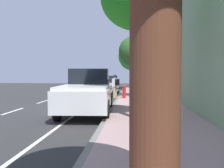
{
  "coord_description": "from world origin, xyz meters",
  "views": [
    {
      "loc": [
        2.9,
        -13.86,
        1.75
      ],
      "look_at": [
        1.38,
        6.56,
        0.92
      ],
      "focal_mm": 42.94,
      "sensor_mm": 36.0,
      "label": 1
    }
  ],
  "objects_px": {
    "fire_hydrant": "(124,91)",
    "pedestrian_on_phone": "(146,82)",
    "street_tree_far_end": "(135,53)",
    "street_tree_corner": "(134,56)",
    "cyclist_with_backpack": "(115,84)",
    "street_tree_mid_block": "(138,0)",
    "parked_pickup_white_second": "(88,93)",
    "parked_sedan_silver_mid": "(109,84)",
    "bicycle_at_curb": "(113,92)"
  },
  "relations": [
    {
      "from": "fire_hydrant",
      "to": "pedestrian_on_phone",
      "type": "bearing_deg",
      "value": 62.35
    },
    {
      "from": "street_tree_far_end",
      "to": "street_tree_corner",
      "type": "bearing_deg",
      "value": 90.0
    },
    {
      "from": "cyclist_with_backpack",
      "to": "street_tree_mid_block",
      "type": "relative_size",
      "value": 0.31
    },
    {
      "from": "street_tree_mid_block",
      "to": "fire_hydrant",
      "type": "height_order",
      "value": "street_tree_mid_block"
    },
    {
      "from": "parked_pickup_white_second",
      "to": "fire_hydrant",
      "type": "relative_size",
      "value": 6.4
    },
    {
      "from": "parked_sedan_silver_mid",
      "to": "street_tree_corner",
      "type": "bearing_deg",
      "value": 68.82
    },
    {
      "from": "street_tree_mid_block",
      "to": "street_tree_far_end",
      "type": "height_order",
      "value": "street_tree_mid_block"
    },
    {
      "from": "parked_sedan_silver_mid",
      "to": "street_tree_far_end",
      "type": "height_order",
      "value": "street_tree_far_end"
    },
    {
      "from": "bicycle_at_curb",
      "to": "street_tree_far_end",
      "type": "height_order",
      "value": "street_tree_far_end"
    },
    {
      "from": "parked_pickup_white_second",
      "to": "street_tree_mid_block",
      "type": "height_order",
      "value": "street_tree_mid_block"
    },
    {
      "from": "street_tree_far_end",
      "to": "parked_pickup_white_second",
      "type": "bearing_deg",
      "value": -106.21
    },
    {
      "from": "parked_pickup_white_second",
      "to": "parked_sedan_silver_mid",
      "type": "bearing_deg",
      "value": 90.89
    },
    {
      "from": "bicycle_at_curb",
      "to": "pedestrian_on_phone",
      "type": "bearing_deg",
      "value": 24.01
    },
    {
      "from": "street_tree_corner",
      "to": "pedestrian_on_phone",
      "type": "xyz_separation_m",
      "value": [
        0.91,
        -9.59,
        -2.52
      ]
    },
    {
      "from": "street_tree_far_end",
      "to": "street_tree_corner",
      "type": "xyz_separation_m",
      "value": [
        -0.0,
        11.39,
        0.43
      ]
    },
    {
      "from": "cyclist_with_backpack",
      "to": "parked_pickup_white_second",
      "type": "bearing_deg",
      "value": -95.61
    },
    {
      "from": "fire_hydrant",
      "to": "parked_sedan_silver_mid",
      "type": "bearing_deg",
      "value": 103.42
    },
    {
      "from": "cyclist_with_backpack",
      "to": "street_tree_mid_block",
      "type": "bearing_deg",
      "value": -81.58
    },
    {
      "from": "street_tree_mid_block",
      "to": "street_tree_corner",
      "type": "distance_m",
      "value": 20.45
    },
    {
      "from": "street_tree_corner",
      "to": "street_tree_mid_block",
      "type": "bearing_deg",
      "value": -90.0
    },
    {
      "from": "bicycle_at_curb",
      "to": "cyclist_with_backpack",
      "type": "bearing_deg",
      "value": -64.63
    },
    {
      "from": "street_tree_corner",
      "to": "street_tree_far_end",
      "type": "bearing_deg",
      "value": -90.0
    },
    {
      "from": "cyclist_with_backpack",
      "to": "pedestrian_on_phone",
      "type": "bearing_deg",
      "value": 34.73
    },
    {
      "from": "parked_pickup_white_second",
      "to": "cyclist_with_backpack",
      "type": "xyz_separation_m",
      "value": [
        0.73,
        7.45,
        0.1
      ]
    },
    {
      "from": "parked_sedan_silver_mid",
      "to": "street_tree_mid_block",
      "type": "xyz_separation_m",
      "value": [
        2.3,
        -14.5,
        3.59
      ]
    },
    {
      "from": "street_tree_corner",
      "to": "pedestrian_on_phone",
      "type": "bearing_deg",
      "value": -84.6
    },
    {
      "from": "parked_pickup_white_second",
      "to": "street_tree_corner",
      "type": "distance_m",
      "value": 18.93
    },
    {
      "from": "street_tree_mid_block",
      "to": "parked_sedan_silver_mid",
      "type": "bearing_deg",
      "value": 99.02
    },
    {
      "from": "bicycle_at_curb",
      "to": "street_tree_far_end",
      "type": "xyz_separation_m",
      "value": [
        1.59,
        -0.68,
        2.82
      ]
    },
    {
      "from": "parked_sedan_silver_mid",
      "to": "fire_hydrant",
      "type": "height_order",
      "value": "parked_sedan_silver_mid"
    },
    {
      "from": "pedestrian_on_phone",
      "to": "cyclist_with_backpack",
      "type": "bearing_deg",
      "value": -145.27
    },
    {
      "from": "street_tree_far_end",
      "to": "street_tree_mid_block",
      "type": "bearing_deg",
      "value": -90.0
    },
    {
      "from": "street_tree_far_end",
      "to": "fire_hydrant",
      "type": "xyz_separation_m",
      "value": [
        -0.7,
        -1.27,
        -2.61
      ]
    },
    {
      "from": "bicycle_at_curb",
      "to": "pedestrian_on_phone",
      "type": "distance_m",
      "value": 2.83
    },
    {
      "from": "parked_pickup_white_second",
      "to": "parked_sedan_silver_mid",
      "type": "relative_size",
      "value": 1.2
    },
    {
      "from": "cyclist_with_backpack",
      "to": "street_tree_mid_block",
      "type": "distance_m",
      "value": 9.94
    },
    {
      "from": "parked_pickup_white_second",
      "to": "street_tree_far_end",
      "type": "xyz_separation_m",
      "value": [
        2.1,
        7.24,
        2.28
      ]
    },
    {
      "from": "bicycle_at_curb",
      "to": "street_tree_corner",
      "type": "distance_m",
      "value": 11.3
    },
    {
      "from": "parked_pickup_white_second",
      "to": "fire_hydrant",
      "type": "height_order",
      "value": "parked_pickup_white_second"
    },
    {
      "from": "street_tree_far_end",
      "to": "fire_hydrant",
      "type": "height_order",
      "value": "street_tree_far_end"
    },
    {
      "from": "cyclist_with_backpack",
      "to": "street_tree_corner",
      "type": "distance_m",
      "value": 11.55
    },
    {
      "from": "cyclist_with_backpack",
      "to": "street_tree_mid_block",
      "type": "height_order",
      "value": "street_tree_mid_block"
    },
    {
      "from": "bicycle_at_curb",
      "to": "street_tree_mid_block",
      "type": "bearing_deg",
      "value": -80.71
    },
    {
      "from": "street_tree_mid_block",
      "to": "fire_hydrant",
      "type": "xyz_separation_m",
      "value": [
        -0.7,
        7.78,
        -3.78
      ]
    },
    {
      "from": "bicycle_at_curb",
      "to": "street_tree_mid_block",
      "type": "xyz_separation_m",
      "value": [
        1.59,
        -9.73,
        3.98
      ]
    },
    {
      "from": "parked_pickup_white_second",
      "to": "fire_hydrant",
      "type": "bearing_deg",
      "value": 76.75
    },
    {
      "from": "parked_pickup_white_second",
      "to": "street_tree_mid_block",
      "type": "bearing_deg",
      "value": -40.78
    },
    {
      "from": "street_tree_corner",
      "to": "cyclist_with_backpack",
      "type": "bearing_deg",
      "value": -97.0
    },
    {
      "from": "parked_pickup_white_second",
      "to": "cyclist_with_backpack",
      "type": "distance_m",
      "value": 7.49
    },
    {
      "from": "pedestrian_on_phone",
      "to": "bicycle_at_curb",
      "type": "bearing_deg",
      "value": -155.99
    }
  ]
}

